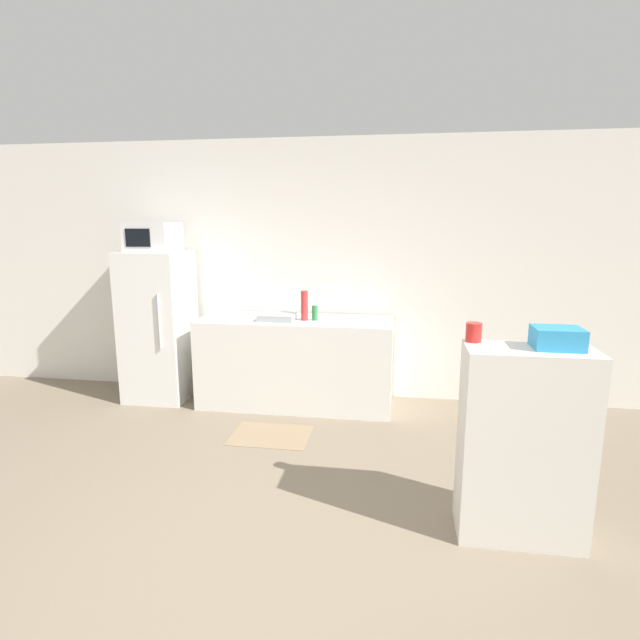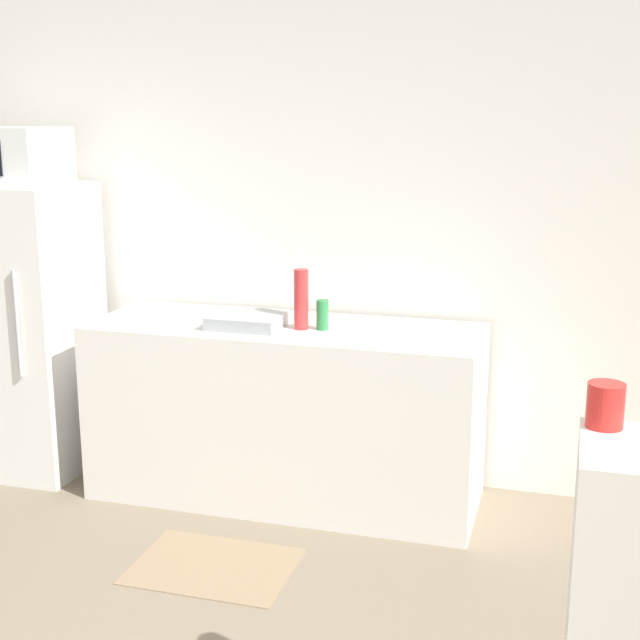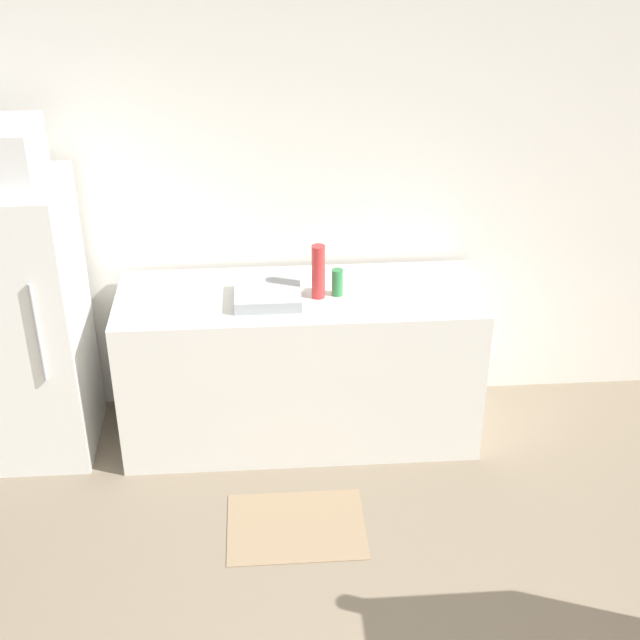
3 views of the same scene
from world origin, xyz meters
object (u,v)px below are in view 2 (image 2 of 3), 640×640
(microwave, at_px, (13,156))
(jar, at_px, (605,405))
(bottle_short, at_px, (322,315))
(refrigerator, at_px, (27,329))
(bottle_tall, at_px, (301,299))

(microwave, height_order, jar, microwave)
(bottle_short, distance_m, jar, 2.13)
(refrigerator, distance_m, microwave, 0.89)
(microwave, relative_size, jar, 4.06)
(microwave, bearing_deg, jar, -31.88)
(microwave, xyz_separation_m, bottle_short, (1.61, -0.02, -0.71))
(refrigerator, bearing_deg, jar, -31.90)
(refrigerator, relative_size, bottle_tall, 5.30)
(microwave, relative_size, bottle_tall, 1.58)
(refrigerator, xyz_separation_m, bottle_short, (1.61, -0.02, 0.18))
(microwave, height_order, bottle_short, microwave)
(microwave, relative_size, bottle_short, 3.17)
(microwave, distance_m, bottle_short, 1.76)
(microwave, xyz_separation_m, bottle_tall, (1.52, -0.04, -0.64))
(refrigerator, height_order, jar, refrigerator)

